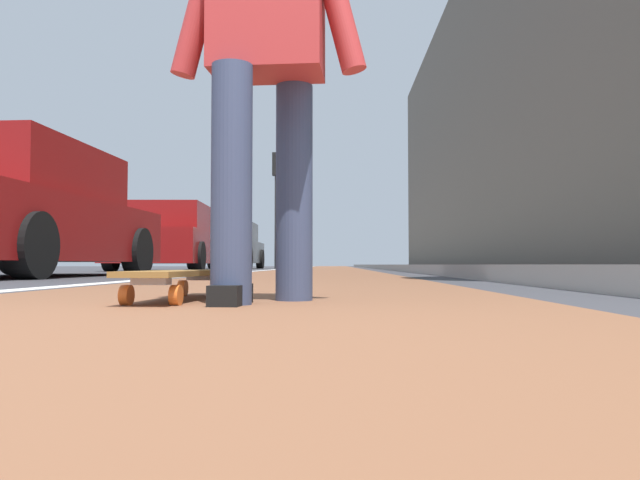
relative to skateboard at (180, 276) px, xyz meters
The scene contains 12 objects.
ground_plane 8.64m from the skateboard, ahead, with size 80.00×80.00×0.00m, color #38383D.
bike_lane_paint 22.63m from the skateboard, ahead, with size 56.00×2.33×0.00m, color brown.
lane_stripe_white 18.67m from the skateboard, ahead, with size 52.00×0.16×0.01m, color silver.
sidewalk_curb 16.98m from the skateboard, 11.64° to the right, with size 52.00×3.20×0.14m, color #9E9B93.
building_facade 22.36m from the skateboard, 16.82° to the right, with size 40.00×1.20×12.07m, color #635B51.
skateboard is the anchor object (origin of this frame).
skater_person 0.92m from the skateboard, 113.30° to the right, with size 0.45×0.72×1.64m.
parked_car_near 5.41m from the skateboard, 33.67° to the left, with size 4.26×2.06×1.47m.
parked_car_mid 11.68m from the skateboard, 15.75° to the left, with size 4.16×2.11×1.46m.
parked_car_far 17.36m from the skateboard, ahead, with size 4.51×1.90×1.48m.
traffic_light 18.98m from the skateboard, ahead, with size 0.33×0.28×4.03m.
pedestrian_distant 11.36m from the skateboard, ahead, with size 0.48×0.75×1.71m.
Camera 1 is at (-0.95, -0.39, 0.14)m, focal length 34.22 mm.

